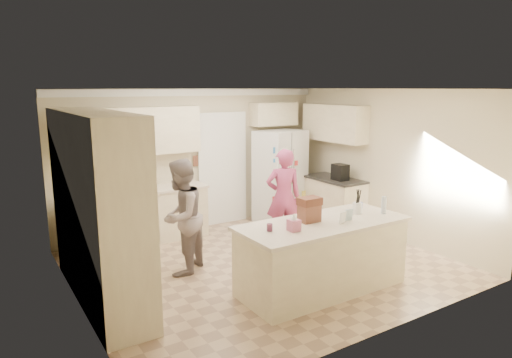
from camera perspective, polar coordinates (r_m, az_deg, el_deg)
floor at (r=6.98m, az=0.87°, el=-10.77°), size 5.20×4.60×0.02m
ceiling at (r=6.46m, az=0.94°, el=11.29°), size 5.20×4.60×0.02m
wall_back at (r=8.58m, az=-7.63°, el=2.44°), size 5.20×0.02×2.60m
wall_front at (r=4.89m, az=16.05°, el=-4.75°), size 5.20×0.02×2.60m
wall_left at (r=5.63m, az=-21.89°, el=-3.03°), size 0.02×4.60×2.60m
wall_right at (r=8.30m, az=16.12°, el=1.78°), size 0.02×4.60×2.60m
crown_back at (r=8.44m, az=-7.71°, el=10.67°), size 5.20×0.08×0.12m
pantry_bank at (r=5.91m, az=-19.22°, el=-3.44°), size 0.60×2.60×2.35m
back_base_cab at (r=8.07m, az=-13.96°, el=-4.63°), size 2.20×0.60×0.88m
back_countertop at (r=7.95m, az=-14.10°, el=-1.46°), size 2.24×0.63×0.04m
back_upper_cab at (r=7.92m, az=-14.76°, el=5.79°), size 2.20×0.35×0.80m
doorway_opening at (r=8.84m, az=-4.28°, el=1.12°), size 0.90×0.06×2.10m
doorway_casing at (r=8.81m, az=-4.17°, el=1.09°), size 1.02×0.03×2.22m
wall_frame_upper at (r=8.52m, az=-7.44°, el=4.07°), size 0.15×0.02×0.20m
wall_frame_lower at (r=8.56m, az=-7.40°, el=2.28°), size 0.15×0.02×0.20m
refrigerator at (r=9.01m, az=3.03°, el=0.37°), size 1.03×0.88×1.80m
fridge_seam at (r=8.73m, az=4.39°, el=-0.01°), size 0.02×0.02×1.78m
fridge_dispenser at (r=8.55m, az=3.27°, el=1.47°), size 0.22×0.03×0.35m
fridge_handle_l at (r=8.66m, az=4.20°, el=0.91°), size 0.02×0.02×0.85m
fridge_handle_r at (r=8.72m, az=4.72°, el=0.98°), size 0.02×0.02×0.85m
over_fridge_cab at (r=9.16m, az=2.22°, el=8.12°), size 0.95×0.35×0.45m
right_base_cab at (r=8.94m, az=9.70°, el=-2.89°), size 0.60×1.20×0.88m
right_countertop at (r=8.83m, az=9.75°, el=-0.01°), size 0.63×1.24×0.04m
right_upper_cab at (r=8.93m, az=9.75°, el=6.92°), size 0.35×1.50×0.70m
coffee_maker at (r=8.63m, az=10.48°, el=0.85°), size 0.22×0.28×0.30m
island_base at (r=6.11m, az=8.26°, el=-9.66°), size 2.20×0.90×0.88m
island_top at (r=5.96m, az=8.38°, el=-5.53°), size 2.28×0.96×0.05m
utensil_crock at (r=6.40m, az=12.53°, el=-3.57°), size 0.13×0.13×0.15m
tissue_box at (r=5.52m, az=4.75°, el=-5.78°), size 0.13×0.13×0.14m
tissue_plume at (r=5.49m, az=4.77°, el=-4.68°), size 0.08×0.08×0.08m
dollhouse_body at (r=5.90m, az=6.68°, el=-4.29°), size 0.26×0.18×0.22m
dollhouse_roof at (r=5.86m, az=6.72°, el=-2.78°), size 0.28×0.20×0.10m
jam_jar at (r=5.51m, az=1.71°, el=-6.07°), size 0.07×0.07×0.09m
greeting_card_a at (r=5.89m, az=10.80°, el=-4.76°), size 0.12×0.06×0.16m
greeting_card_b at (r=6.02m, az=11.52°, el=-4.42°), size 0.12×0.05×0.16m
water_bottle at (r=6.47m, az=15.69°, el=-3.15°), size 0.07×0.07×0.24m
shaker_salt at (r=6.64m, az=12.53°, el=-3.29°), size 0.05×0.05×0.09m
shaker_pepper at (r=6.69m, az=12.95°, el=-3.21°), size 0.05×0.05×0.09m
teen_boy at (r=6.55m, az=-9.37°, el=-4.70°), size 1.01×1.00×1.65m
teen_girl at (r=7.67m, az=3.45°, el=-2.24°), size 0.70×0.59×1.63m
fridge_magnets at (r=8.73m, az=4.42°, el=-0.02°), size 0.76×0.02×1.44m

